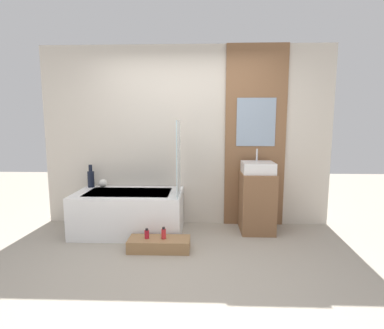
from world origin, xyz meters
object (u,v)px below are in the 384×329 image
vase_round_light (103,183)px  bottle_soap_primary (147,234)px  vase_tall_dark (91,178)px  sink (258,168)px  bathtub (129,212)px  bottle_soap_secondary (164,233)px  wooden_step_bench (159,244)px

vase_round_light → bottle_soap_primary: bearing=-47.2°
vase_tall_dark → sink: bearing=-4.3°
vase_tall_dark → vase_round_light: (0.18, -0.01, -0.07)m
bathtub → vase_tall_dark: bearing=154.5°
bathtub → bottle_soap_primary: 0.68m
bottle_soap_primary → bottle_soap_secondary: bottle_soap_secondary is taller
bottle_soap_primary → bottle_soap_secondary: bearing=0.0°
wooden_step_bench → vase_tall_dark: 1.56m
bathtub → wooden_step_bench: 0.79m
bathtub → vase_round_light: (-0.45, 0.29, 0.34)m
vase_round_light → bottle_soap_secondary: size_ratio=0.86×
bathtub → vase_tall_dark: (-0.63, 0.30, 0.42)m
wooden_step_bench → bottle_soap_primary: bearing=180.0°
bathtub → wooden_step_bench: bearing=-49.3°
vase_tall_dark → bottle_soap_primary: size_ratio=2.74×
wooden_step_bench → vase_tall_dark: size_ratio=2.21×
sink → bottle_soap_secondary: sink is taller
bathtub → sink: 1.87m
wooden_step_bench → vase_round_light: (-0.94, 0.86, 0.56)m
wooden_step_bench → bottle_soap_primary: bottle_soap_primary is taller
vase_round_light → bottle_soap_secondary: bearing=-40.8°
wooden_step_bench → bottle_soap_secondary: 0.15m
vase_tall_dark → bottle_soap_secondary: 1.55m
vase_round_light → wooden_step_bench: bearing=-42.4°
bathtub → sink: sink is taller
sink → vase_tall_dark: sink is taller
bathtub → sink: (1.77, 0.12, 0.61)m
wooden_step_bench → sink: size_ratio=1.71×
bathtub → bottle_soap_secondary: 0.80m
bathtub → vase_tall_dark: size_ratio=4.40×
wooden_step_bench → bottle_soap_primary: (-0.15, 0.00, 0.13)m
vase_round_light → bathtub: bearing=-32.6°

